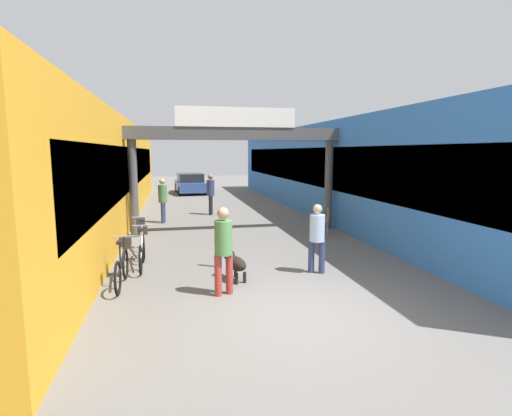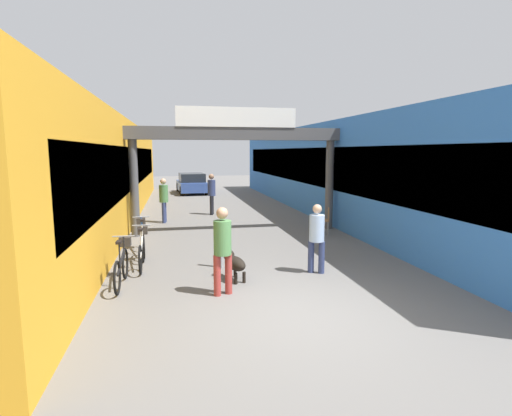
% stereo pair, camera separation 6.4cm
% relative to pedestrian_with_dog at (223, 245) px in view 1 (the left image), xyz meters
% --- Properties ---
extents(ground_plane, '(80.00, 80.00, 0.00)m').
position_rel_pedestrian_with_dog_xyz_m(ground_plane, '(1.19, -1.23, -0.98)').
color(ground_plane, '#605E5B').
extents(storefront_left, '(3.00, 26.00, 3.89)m').
position_rel_pedestrian_with_dog_xyz_m(storefront_left, '(-3.90, 9.77, 0.96)').
color(storefront_left, gold).
rests_on(storefront_left, ground_plane).
extents(storefront_right, '(3.00, 26.00, 3.89)m').
position_rel_pedestrian_with_dog_xyz_m(storefront_right, '(6.28, 9.77, 0.96)').
color(storefront_right, blue).
rests_on(storefront_right, ground_plane).
extents(arcade_sign_gateway, '(7.40, 0.47, 4.19)m').
position_rel_pedestrian_with_dog_xyz_m(arcade_sign_gateway, '(1.19, 5.94, 2.01)').
color(arcade_sign_gateway, '#4C4C4F').
rests_on(arcade_sign_gateway, ground_plane).
extents(pedestrian_with_dog, '(0.43, 0.43, 1.71)m').
position_rel_pedestrian_with_dog_xyz_m(pedestrian_with_dog, '(0.00, 0.00, 0.00)').
color(pedestrian_with_dog, '#99332D').
rests_on(pedestrian_with_dog, ground_plane).
extents(pedestrian_companion, '(0.46, 0.46, 1.58)m').
position_rel_pedestrian_with_dog_xyz_m(pedestrian_companion, '(2.26, 0.98, -0.08)').
color(pedestrian_companion, navy).
rests_on(pedestrian_companion, ground_plane).
extents(pedestrian_carrying_crate, '(0.38, 0.39, 1.73)m').
position_rel_pedestrian_with_dog_xyz_m(pedestrian_carrying_crate, '(-1.31, 8.38, 0.01)').
color(pedestrian_carrying_crate, navy).
rests_on(pedestrian_carrying_crate, ground_plane).
extents(pedestrian_elderly_walking, '(0.41, 0.41, 1.79)m').
position_rel_pedestrian_with_dog_xyz_m(pedestrian_elderly_walking, '(0.70, 10.03, 0.05)').
color(pedestrian_elderly_walking, black).
rests_on(pedestrian_elderly_walking, ground_plane).
extents(dog_on_leash, '(0.52, 0.87, 0.61)m').
position_rel_pedestrian_with_dog_xyz_m(dog_on_leash, '(0.34, 0.86, -0.60)').
color(dog_on_leash, black).
rests_on(dog_on_leash, ground_plane).
extents(bicycle_black_nearest, '(0.46, 1.69, 0.98)m').
position_rel_pedestrian_with_dog_xyz_m(bicycle_black_nearest, '(-1.99, 1.02, -0.55)').
color(bicycle_black_nearest, black).
rests_on(bicycle_black_nearest, ground_plane).
extents(bicycle_silver_second, '(0.46, 1.69, 0.98)m').
position_rel_pedestrian_with_dog_xyz_m(bicycle_silver_second, '(-1.68, 2.28, -0.55)').
color(bicycle_silver_second, black).
rests_on(bicycle_silver_second, ground_plane).
extents(bicycle_blue_third, '(0.46, 1.68, 0.98)m').
position_rel_pedestrian_with_dog_xyz_m(bicycle_blue_third, '(-1.77, 3.60, -0.55)').
color(bicycle_blue_third, black).
rests_on(bicycle_blue_third, ground_plane).
extents(bollard_post_metal, '(0.10, 0.10, 1.05)m').
position_rel_pedestrian_with_dog_xyz_m(bollard_post_metal, '(0.18, 1.85, -0.45)').
color(bollard_post_metal, gray).
rests_on(bollard_post_metal, ground_plane).
extents(cafe_chair_wood_nearer, '(0.51, 0.51, 0.89)m').
position_rel_pedestrian_with_dog_xyz_m(cafe_chair_wood_nearer, '(4.05, 5.03, -0.44)').
color(cafe_chair_wood_nearer, gray).
rests_on(cafe_chair_wood_nearer, ground_plane).
extents(parked_car_blue, '(2.01, 4.11, 1.33)m').
position_rel_pedestrian_with_dog_xyz_m(parked_car_blue, '(0.23, 19.49, -0.34)').
color(parked_car_blue, '#2D478C').
rests_on(parked_car_blue, ground_plane).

